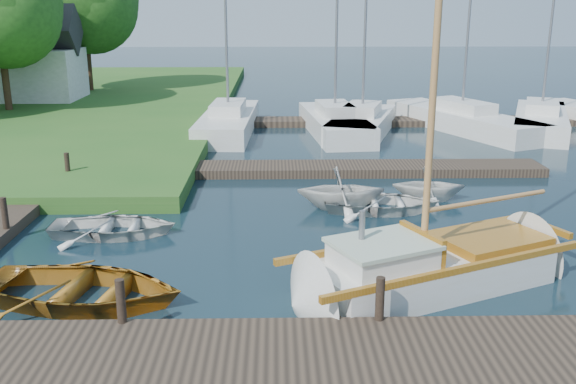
{
  "coord_description": "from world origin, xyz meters",
  "views": [
    {
      "loc": [
        -0.32,
        -15.18,
        5.6
      ],
      "look_at": [
        0.0,
        0.0,
        1.2
      ],
      "focal_mm": 40.0,
      "sensor_mm": 36.0,
      "label": 1
    }
  ],
  "objects_px": {
    "mooring_post_1": "(121,301)",
    "marina_boat_3": "(461,118)",
    "mooring_post_4": "(5,213)",
    "tender_c": "(382,200)",
    "tender_d": "(429,182)",
    "marina_boat_0": "(228,120)",
    "mooring_post_2": "(380,299)",
    "sailboat": "(436,270)",
    "marina_boat_2": "(362,122)",
    "tender_a": "(113,223)",
    "marina_boat_4": "(541,119)",
    "marina_boat_1": "(335,121)",
    "mooring_post_5": "(67,165)",
    "tender_b": "(341,186)",
    "house_c": "(33,62)",
    "dinghy": "(81,283)"
  },
  "relations": [
    {
      "from": "mooring_post_1",
      "to": "marina_boat_3",
      "type": "bearing_deg",
      "value": 59.55
    },
    {
      "from": "mooring_post_5",
      "to": "house_c",
      "type": "distance_m",
      "value": 18.48
    },
    {
      "from": "mooring_post_2",
      "to": "mooring_post_4",
      "type": "relative_size",
      "value": 1.0
    },
    {
      "from": "mooring_post_4",
      "to": "mooring_post_5",
      "type": "xyz_separation_m",
      "value": [
        0.0,
        5.0,
        0.0
      ]
    },
    {
      "from": "tender_a",
      "to": "tender_b",
      "type": "xyz_separation_m",
      "value": [
        6.01,
        2.16,
        0.33
      ]
    },
    {
      "from": "tender_a",
      "to": "mooring_post_4",
      "type": "bearing_deg",
      "value": 96.17
    },
    {
      "from": "tender_b",
      "to": "mooring_post_1",
      "type": "bearing_deg",
      "value": 147.39
    },
    {
      "from": "marina_boat_0",
      "to": "house_c",
      "type": "distance_m",
      "value": 14.09
    },
    {
      "from": "dinghy",
      "to": "tender_a",
      "type": "xyz_separation_m",
      "value": [
        -0.32,
        3.89,
        -0.09
      ]
    },
    {
      "from": "mooring_post_5",
      "to": "tender_b",
      "type": "relative_size",
      "value": 0.32
    },
    {
      "from": "mooring_post_4",
      "to": "mooring_post_5",
      "type": "bearing_deg",
      "value": 90.0
    },
    {
      "from": "mooring_post_4",
      "to": "marina_boat_0",
      "type": "xyz_separation_m",
      "value": [
        4.54,
        14.18,
        -0.12
      ]
    },
    {
      "from": "tender_c",
      "to": "marina_boat_4",
      "type": "height_order",
      "value": "marina_boat_4"
    },
    {
      "from": "marina_boat_0",
      "to": "mooring_post_4",
      "type": "bearing_deg",
      "value": 164.77
    },
    {
      "from": "mooring_post_4",
      "to": "marina_boat_0",
      "type": "height_order",
      "value": "marina_boat_0"
    },
    {
      "from": "sailboat",
      "to": "marina_boat_2",
      "type": "height_order",
      "value": "marina_boat_2"
    },
    {
      "from": "marina_boat_3",
      "to": "marina_boat_4",
      "type": "bearing_deg",
      "value": -118.55
    },
    {
      "from": "tender_d",
      "to": "marina_boat_4",
      "type": "distance_m",
      "value": 13.44
    },
    {
      "from": "tender_b",
      "to": "marina_boat_4",
      "type": "xyz_separation_m",
      "value": [
        10.5,
        11.71,
        -0.08
      ]
    },
    {
      "from": "tender_d",
      "to": "marina_boat_4",
      "type": "relative_size",
      "value": 0.19
    },
    {
      "from": "marina_boat_1",
      "to": "marina_boat_0",
      "type": "bearing_deg",
      "value": 78.99
    },
    {
      "from": "mooring_post_4",
      "to": "dinghy",
      "type": "height_order",
      "value": "mooring_post_4"
    },
    {
      "from": "dinghy",
      "to": "tender_c",
      "type": "relative_size",
      "value": 1.24
    },
    {
      "from": "mooring_post_2",
      "to": "tender_c",
      "type": "distance_m",
      "value": 7.25
    },
    {
      "from": "marina_boat_1",
      "to": "marina_boat_2",
      "type": "xyz_separation_m",
      "value": [
        1.24,
        -0.17,
        0.01
      ]
    },
    {
      "from": "tender_a",
      "to": "tender_d",
      "type": "distance_m",
      "value": 9.19
    },
    {
      "from": "tender_a",
      "to": "marina_boat_3",
      "type": "bearing_deg",
      "value": -42.44
    },
    {
      "from": "mooring_post_5",
      "to": "tender_c",
      "type": "xyz_separation_m",
      "value": [
        9.71,
        -2.86,
        -0.36
      ]
    },
    {
      "from": "marina_boat_0",
      "to": "sailboat",
      "type": "bearing_deg",
      "value": -159.7
    },
    {
      "from": "sailboat",
      "to": "marina_boat_4",
      "type": "bearing_deg",
      "value": 37.42
    },
    {
      "from": "mooring_post_5",
      "to": "sailboat",
      "type": "distance_m",
      "value": 12.77
    },
    {
      "from": "mooring_post_4",
      "to": "mooring_post_1",
      "type": "bearing_deg",
      "value": -51.34
    },
    {
      "from": "mooring_post_5",
      "to": "tender_d",
      "type": "bearing_deg",
      "value": -9.04
    },
    {
      "from": "mooring_post_4",
      "to": "marina_boat_1",
      "type": "bearing_deg",
      "value": 55.56
    },
    {
      "from": "mooring_post_1",
      "to": "marina_boat_4",
      "type": "bearing_deg",
      "value": 51.8
    },
    {
      "from": "mooring_post_1",
      "to": "marina_boat_4",
      "type": "height_order",
      "value": "marina_boat_4"
    },
    {
      "from": "mooring_post_5",
      "to": "sailboat",
      "type": "height_order",
      "value": "sailboat"
    },
    {
      "from": "mooring_post_4",
      "to": "house_c",
      "type": "xyz_separation_m",
      "value": [
        -7.0,
        22.0,
        1.88
      ]
    },
    {
      "from": "mooring_post_2",
      "to": "tender_a",
      "type": "xyz_separation_m",
      "value": [
        -5.93,
        5.29,
        -0.37
      ]
    },
    {
      "from": "marina_boat_0",
      "to": "marina_boat_2",
      "type": "distance_m",
      "value": 6.14
    },
    {
      "from": "dinghy",
      "to": "tender_d",
      "type": "xyz_separation_m",
      "value": [
        8.39,
        6.81,
        0.14
      ]
    },
    {
      "from": "sailboat",
      "to": "tender_d",
      "type": "bearing_deg",
      "value": 53.75
    },
    {
      "from": "mooring_post_1",
      "to": "tender_b",
      "type": "relative_size",
      "value": 0.32
    },
    {
      "from": "tender_d",
      "to": "marina_boat_0",
      "type": "xyz_separation_m",
      "value": [
        -6.73,
        10.98,
        0.02
      ]
    },
    {
      "from": "marina_boat_0",
      "to": "marina_boat_2",
      "type": "bearing_deg",
      "value": -93.21
    },
    {
      "from": "mooring_post_2",
      "to": "marina_boat_0",
      "type": "xyz_separation_m",
      "value": [
        -3.96,
        19.18,
        -0.12
      ]
    },
    {
      "from": "mooring_post_4",
      "to": "tender_c",
      "type": "relative_size",
      "value": 0.25
    },
    {
      "from": "mooring_post_2",
      "to": "house_c",
      "type": "distance_m",
      "value": 31.19
    },
    {
      "from": "mooring_post_5",
      "to": "marina_boat_4",
      "type": "relative_size",
      "value": 0.07
    },
    {
      "from": "sailboat",
      "to": "tender_a",
      "type": "relative_size",
      "value": 3.13
    }
  ]
}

